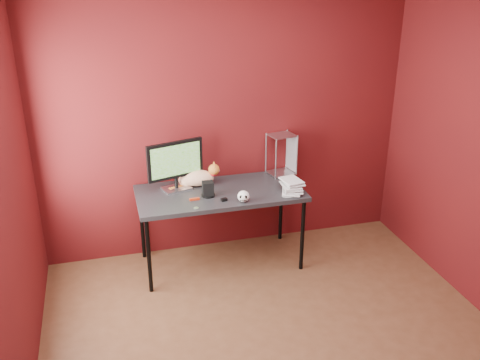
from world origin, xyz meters
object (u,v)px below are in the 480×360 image
object	(u,v)px
cat	(197,178)
skull_mug	(243,196)
monitor	(175,163)
desk	(220,196)
speaker	(208,190)
book_stack	(285,124)

from	to	relation	value
cat	skull_mug	bearing A→B (deg)	-48.26
monitor	skull_mug	distance (m)	0.69
desk	speaker	distance (m)	0.19
book_stack	desk	bearing A→B (deg)	162.78
cat	speaker	bearing A→B (deg)	-73.00
desk	monitor	xyz separation A→B (m)	(-0.37, 0.14, 0.31)
skull_mug	cat	bearing A→B (deg)	142.29
cat	book_stack	bearing A→B (deg)	-19.40
desk	book_stack	world-z (taller)	book_stack
monitor	book_stack	bearing A→B (deg)	-34.58
monitor	cat	size ratio (longest dim) A/B	1.09
skull_mug	desk	bearing A→B (deg)	135.43
cat	desk	bearing A→B (deg)	-39.84
speaker	book_stack	size ratio (longest dim) A/B	0.11
skull_mug	monitor	bearing A→B (deg)	158.66
cat	skull_mug	size ratio (longest dim) A/B	4.36
cat	book_stack	distance (m)	0.98
monitor	desk	bearing A→B (deg)	-36.74
monitor	book_stack	distance (m)	1.04
desk	cat	bearing A→B (deg)	133.48
skull_mug	book_stack	bearing A→B (deg)	31.66
monitor	skull_mug	world-z (taller)	monitor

